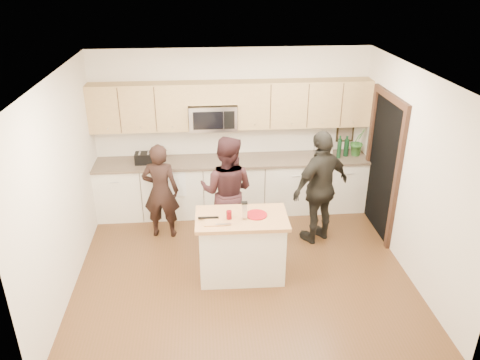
{
  "coord_description": "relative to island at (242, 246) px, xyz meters",
  "views": [
    {
      "loc": [
        -0.49,
        -5.43,
        3.89
      ],
      "look_at": [
        0.0,
        0.35,
        1.19
      ],
      "focal_mm": 35.0,
      "sensor_mm": 36.0,
      "label": 1
    }
  ],
  "objects": [
    {
      "name": "dish_towel",
      "position": [
        -0.93,
        1.66,
        0.35
      ],
      "size": [
        0.34,
        0.6,
        0.48
      ],
      "color": "white",
      "rests_on": "ground"
    },
    {
      "name": "red_plate",
      "position": [
        0.2,
        0.02,
        0.45
      ],
      "size": [
        0.28,
        0.28,
        0.02
      ],
      "primitive_type": "cylinder",
      "color": "maroon",
      "rests_on": "island"
    },
    {
      "name": "woman_center",
      "position": [
        -0.14,
        0.86,
        0.39
      ],
      "size": [
        0.98,
        0.87,
        1.7
      ],
      "primitive_type": "imported",
      "rotation": [
        0.0,
        0.0,
        2.83
      ],
      "color": "black",
      "rests_on": "ground"
    },
    {
      "name": "drink_glass",
      "position": [
        -0.16,
        -0.04,
        0.5
      ],
      "size": [
        0.07,
        0.07,
        0.11
      ],
      "primitive_type": "cylinder",
      "color": "maroon",
      "rests_on": "island"
    },
    {
      "name": "tongs",
      "position": [
        -0.43,
        -0.03,
        0.47
      ],
      "size": [
        0.27,
        0.03,
        0.02
      ],
      "primitive_type": "cube",
      "rotation": [
        0.0,
        0.0,
        -0.02
      ],
      "color": "black",
      "rests_on": "cutting_board"
    },
    {
      "name": "doorway",
      "position": [
        2.25,
        1.06,
        0.7
      ],
      "size": [
        0.06,
        1.25,
        2.2
      ],
      "color": "black",
      "rests_on": "ground"
    },
    {
      "name": "orchid",
      "position": [
        2.12,
        1.88,
        0.72
      ],
      "size": [
        0.33,
        0.31,
        0.48
      ],
      "primitive_type": "imported",
      "rotation": [
        0.0,
        0.0,
        0.46
      ],
      "color": "#2F6528",
      "rests_on": "back_cabinetry"
    },
    {
      "name": "knife",
      "position": [
        -0.25,
        -0.2,
        0.47
      ],
      "size": [
        0.2,
        0.03,
        0.01
      ],
      "primitive_type": "cube",
      "rotation": [
        0.0,
        0.0,
        -0.02
      ],
      "color": "silver",
      "rests_on": "cutting_board"
    },
    {
      "name": "upper_cabinetry",
      "position": [
        0.05,
        1.99,
        1.39
      ],
      "size": [
        4.5,
        0.33,
        0.75
      ],
      "color": "tan",
      "rests_on": "ground"
    },
    {
      "name": "woman_left",
      "position": [
        -1.13,
        1.14,
        0.3
      ],
      "size": [
        0.59,
        0.42,
        1.51
      ],
      "primitive_type": "imported",
      "rotation": [
        0.0,
        0.0,
        3.03
      ],
      "color": "black",
      "rests_on": "ground"
    },
    {
      "name": "floor",
      "position": [
        0.02,
        0.16,
        -0.45
      ],
      "size": [
        4.5,
        4.5,
        0.0
      ],
      "primitive_type": "plane",
      "color": "#56331D",
      "rests_on": "ground"
    },
    {
      "name": "cutting_board",
      "position": [
        -0.36,
        -0.12,
        0.45
      ],
      "size": [
        0.26,
        0.21,
        0.02
      ],
      "primitive_type": "cube",
      "rotation": [
        0.0,
        0.0,
        -0.02
      ],
      "color": "#B5764B",
      "rests_on": "island"
    },
    {
      "name": "woman_right",
      "position": [
        1.25,
        0.81,
        0.42
      ],
      "size": [
        1.1,
        0.89,
        1.75
      ],
      "primitive_type": "imported",
      "rotation": [
        0.0,
        0.0,
        3.67
      ],
      "color": "black",
      "rests_on": "ground"
    },
    {
      "name": "bottle_cluster",
      "position": [
        1.71,
        1.83,
        0.66
      ],
      "size": [
        0.52,
        0.25,
        0.39
      ],
      "color": "black",
      "rests_on": "back_cabinetry"
    },
    {
      "name": "framed_picture",
      "position": [
        1.97,
        2.14,
        0.83
      ],
      "size": [
        0.3,
        0.03,
        0.38
      ],
      "color": "black",
      "rests_on": "ground"
    },
    {
      "name": "microwave",
      "position": [
        -0.29,
        1.96,
        1.2
      ],
      "size": [
        0.76,
        0.41,
        0.4
      ],
      "color": "silver",
      "rests_on": "ground"
    },
    {
      "name": "toaster",
      "position": [
        -1.41,
        1.83,
        0.57
      ],
      "size": [
        0.29,
        0.22,
        0.18
      ],
      "color": "black",
      "rests_on": "back_cabinetry"
    },
    {
      "name": "room_shell",
      "position": [
        0.02,
        0.16,
        1.28
      ],
      "size": [
        4.52,
        4.02,
        2.71
      ],
      "color": "beige",
      "rests_on": "ground"
    },
    {
      "name": "island",
      "position": [
        0.0,
        0.0,
        0.0
      ],
      "size": [
        1.22,
        0.73,
        0.9
      ],
      "rotation": [
        0.0,
        0.0,
        -0.02
      ],
      "color": "silver",
      "rests_on": "ground"
    },
    {
      "name": "box_grater",
      "position": [
        0.03,
        -0.05,
        0.58
      ],
      "size": [
        0.08,
        0.07,
        0.22
      ],
      "color": "silver",
      "rests_on": "red_plate"
    },
    {
      "name": "back_cabinetry",
      "position": [
        0.02,
        1.85,
        0.02
      ],
      "size": [
        4.5,
        0.66,
        0.94
      ],
      "color": "silver",
      "rests_on": "ground"
    }
  ]
}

